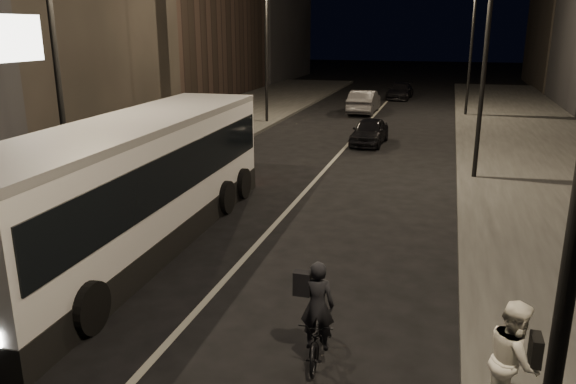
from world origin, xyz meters
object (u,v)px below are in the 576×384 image
Objects in this scene: streetlight_left_near at (61,29)px; car_far at (400,91)px; streetlight_left_far at (270,28)px; city_bus at (135,179)px; pedestrian_woman at (513,360)px; cyclist_on_bicycle at (319,327)px; car_mid at (364,102)px; streetlight_right_far at (468,28)px; streetlight_right_near at (568,31)px; streetlight_right_mid at (480,29)px; car_near at (369,131)px.

car_far is (6.13, 32.33, -4.75)m from streetlight_left_near.
streetlight_left_far reaches higher than city_bus.
car_far is (3.72, 33.31, -1.14)m from city_bus.
city_bus is 33.53m from car_far.
streetlight_left_near is at bearing 61.68° from pedestrian_woman.
car_mid is at bearing 92.46° from cyclist_on_bicycle.
pedestrian_woman is (0.27, -29.69, -4.33)m from streetlight_right_far.
streetlight_right_near and streetlight_left_far have the same top height.
car_mid reaches higher than car_far.
streetlight_left_near and streetlight_left_far have the same top height.
streetlight_right_mid is 13.33m from streetlight_left_near.
streetlight_right_mid reaches higher than cyclist_on_bicycle.
streetlight_right_near is 22.64m from car_near.
streetlight_right_near is at bearing -90.00° from streetlight_right_mid.
streetlight_right_near is 6.29m from cyclist_on_bicycle.
car_far is at bearing 81.84° from city_bus.
pedestrian_woman is (2.91, -0.86, 0.42)m from cyclist_on_bicycle.
car_far is (-4.80, 38.02, -0.42)m from pedestrian_woman.
streetlight_right_far is 10.61m from car_far.
cyclist_on_bicycle is at bearing -36.26° from city_bus.
pedestrian_woman is at bearing -79.28° from car_far.
car_near reaches higher than car_far.
streetlight_right_far is at bearing -0.32° from pedestrian_woman.
pedestrian_woman is 19.94m from car_near.
pedestrian_woman is at bearing 83.39° from streetlight_right_near.
streetlight_right_near is at bearing -75.86° from car_near.
streetlight_right_mid is at bearing 111.37° from car_mid.
car_far is (1.60, 8.49, -0.14)m from car_mid.
streetlight_left_near is at bearing 156.21° from city_bus.
pedestrian_woman is 0.41× the size of car_far.
streetlight_left_near is 18.00m from streetlight_left_far.
streetlight_right_far reaches higher than car_near.
pedestrian_woman is (8.52, -4.71, -0.72)m from city_bus.
car_near is at bearing -85.96° from car_far.
car_near is at bearing 127.41° from streetlight_right_mid.
pedestrian_woman reaches higher than cyclist_on_bicycle.
streetlight_left_near is at bearing 79.44° from car_mid.
streetlight_right_far is 4.39× the size of cyclist_on_bicycle.
pedestrian_woman is at bearing -30.72° from city_bus.
streetlight_right_mid is 16.00m from streetlight_right_far.
streetlight_right_near is at bearing -80.07° from car_far.
streetlight_right_near is at bearing -90.00° from streetlight_right_far.
car_near is at bearing 73.38° from city_bus.
cyclist_on_bicycle is 28.88m from car_mid.
city_bus is at bearing -82.77° from streetlight_left_far.
streetlight_right_far is 1.00× the size of streetlight_left_near.
car_far is at bearing 88.43° from cyclist_on_bicycle.
streetlight_right_mid and streetlight_left_near have the same top height.
streetlight_left_far is 2.23× the size of car_near.
streetlight_left_far is (-10.66, -6.00, 0.00)m from streetlight_right_far.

